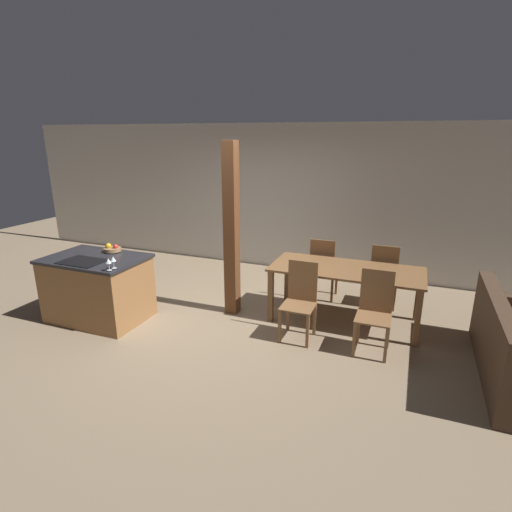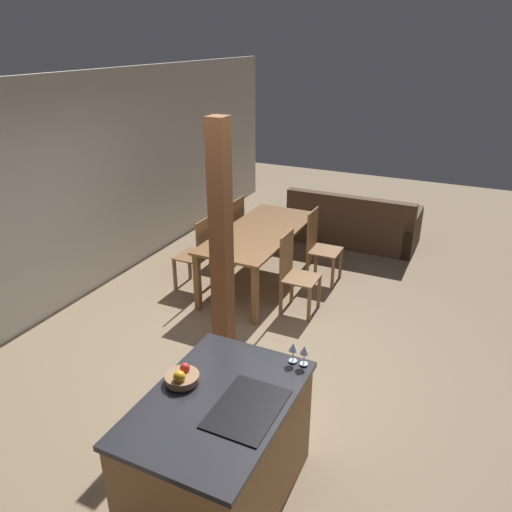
# 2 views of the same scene
# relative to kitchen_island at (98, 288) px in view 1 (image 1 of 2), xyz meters

# --- Properties ---
(ground_plane) EXTENTS (16.00, 16.00, 0.00)m
(ground_plane) POSITION_rel_kitchen_island_xyz_m (1.48, 0.51, -0.45)
(ground_plane) COLOR #847056
(wall_back) EXTENTS (11.20, 0.08, 2.70)m
(wall_back) POSITION_rel_kitchen_island_xyz_m (1.48, 3.14, 0.90)
(wall_back) COLOR beige
(wall_back) RESTS_ON ground_plane
(kitchen_island) EXTENTS (1.33, 0.91, 0.91)m
(kitchen_island) POSITION_rel_kitchen_island_xyz_m (0.00, 0.00, 0.00)
(kitchen_island) COLOR olive
(kitchen_island) RESTS_ON ground_plane
(fruit_bowl) EXTENTS (0.24, 0.24, 0.12)m
(fruit_bowl) POSITION_rel_kitchen_island_xyz_m (0.05, 0.30, 0.49)
(fruit_bowl) COLOR #99704C
(fruit_bowl) RESTS_ON kitchen_island
(wine_glass_near) EXTENTS (0.07, 0.07, 0.15)m
(wine_glass_near) POSITION_rel_kitchen_island_xyz_m (0.59, -0.38, 0.57)
(wine_glass_near) COLOR silver
(wine_glass_near) RESTS_ON kitchen_island
(wine_glass_middle) EXTENTS (0.07, 0.07, 0.15)m
(wine_glass_middle) POSITION_rel_kitchen_island_xyz_m (0.59, -0.29, 0.57)
(wine_glass_middle) COLOR silver
(wine_glass_middle) RESTS_ON kitchen_island
(dining_table) EXTENTS (2.02, 0.89, 0.77)m
(dining_table) POSITION_rel_kitchen_island_xyz_m (3.21, 1.19, 0.22)
(dining_table) COLOR brown
(dining_table) RESTS_ON ground_plane
(dining_chair_near_left) EXTENTS (0.40, 0.40, 0.98)m
(dining_chair_near_left) POSITION_rel_kitchen_island_xyz_m (2.75, 0.52, 0.06)
(dining_chair_near_left) COLOR brown
(dining_chair_near_left) RESTS_ON ground_plane
(dining_chair_near_right) EXTENTS (0.40, 0.40, 0.98)m
(dining_chair_near_right) POSITION_rel_kitchen_island_xyz_m (3.66, 0.52, 0.06)
(dining_chair_near_right) COLOR brown
(dining_chair_near_right) RESTS_ON ground_plane
(dining_chair_far_left) EXTENTS (0.40, 0.40, 0.98)m
(dining_chair_far_left) POSITION_rel_kitchen_island_xyz_m (2.75, 1.86, 0.06)
(dining_chair_far_left) COLOR brown
(dining_chair_far_left) RESTS_ON ground_plane
(dining_chair_far_right) EXTENTS (0.40, 0.40, 0.98)m
(dining_chair_far_right) POSITION_rel_kitchen_island_xyz_m (3.66, 1.86, 0.06)
(dining_chair_far_right) COLOR brown
(dining_chair_far_right) RESTS_ON ground_plane
(timber_post) EXTENTS (0.18, 0.18, 2.43)m
(timber_post) POSITION_rel_kitchen_island_xyz_m (1.65, 0.88, 0.76)
(timber_post) COLOR brown
(timber_post) RESTS_ON ground_plane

